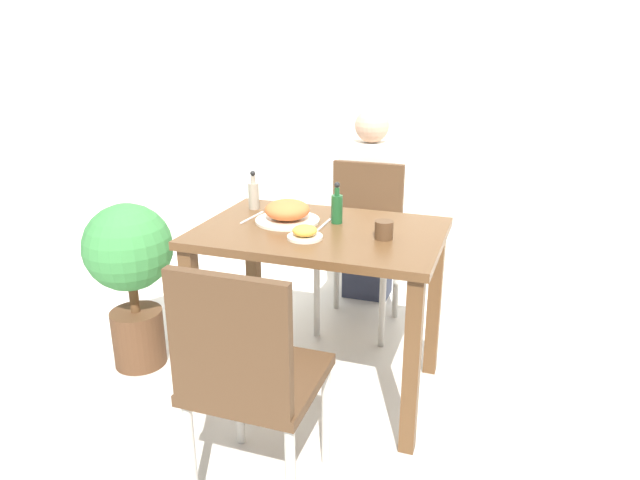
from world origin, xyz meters
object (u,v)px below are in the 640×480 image
Objects in this scene: drink_cup at (384,230)px; chair_far at (363,236)px; chair_near at (249,373)px; potted_plant_left at (130,266)px; person_figure at (370,207)px; food_plate at (287,212)px; side_plate at (305,233)px; condiment_bottle at (254,194)px; sauce_bottle at (337,207)px.

chair_far is at bearing 110.22° from drink_cup.
chair_near is 1.12m from potted_plant_left.
person_figure is at bearing -88.39° from chair_near.
chair_far is 3.18× the size of food_plate.
person_figure is at bearing 91.35° from side_plate.
chair_near is 0.66m from side_plate.
drink_cup is (0.28, 0.70, 0.30)m from chair_near.
condiment_bottle reaches higher than drink_cup.
condiment_bottle is at bearing -127.20° from chair_far.
condiment_bottle is at bearing 139.07° from side_plate.
chair_far is at bearing 75.40° from food_plate.
condiment_bottle reaches higher than chair_near.
sauce_bottle is 1.01m from person_figure.
condiment_bottle is at bearing 148.30° from food_plate.
condiment_bottle is (-0.40, -0.53, 0.34)m from chair_far.
condiment_bottle is at bearing -111.63° from person_figure.
condiment_bottle reaches higher than side_plate.
person_figure reaches higher than potted_plant_left.
chair_near is at bearing -77.51° from food_plate.
chair_far is at bearing -90.03° from chair_near.
drink_cup is at bearing 18.20° from side_plate.
food_plate is 0.27m from condiment_bottle.
potted_plant_left is 1.46m from person_figure.
potted_plant_left is at bearing -168.46° from sauce_bottle.
chair_near is 1.81m from person_figure.
sauce_bottle is 0.16× the size of person_figure.
drink_cup is at bearing -111.93° from chair_near.
potted_plant_left is (-0.75, -0.14, -0.30)m from food_plate.
drink_cup reaches higher than potted_plant_left.
potted_plant_left is (-0.92, 0.64, 0.01)m from chair_near.
chair_far is 4.91× the size of sauce_bottle.
condiment_bottle is (-0.38, 0.33, 0.05)m from side_plate.
food_plate is (-0.17, -0.67, 0.31)m from chair_far.
chair_near is at bearing -90.03° from chair_far.
chair_far is (0.00, 1.45, 0.00)m from chair_near.
chair_far reaches higher than side_plate.
chair_far is 0.70m from sauce_bottle.
sauce_bottle is at bearing -84.76° from person_figure.
side_plate is at bearing -87.87° from chair_near.
side_plate is (-0.02, -0.86, 0.29)m from chair_far.
drink_cup is at bearing -30.30° from sauce_bottle.
food_plate is at bearing -31.70° from condiment_bottle.
condiment_bottle is (-0.68, 0.23, 0.03)m from drink_cup.
person_figure is at bearing 95.24° from sauce_bottle.
chair_far is 0.76m from food_plate.
potted_plant_left is at bearing -126.82° from person_figure.
food_plate is at bearing 168.95° from drink_cup.
drink_cup is 0.41× the size of condiment_bottle.
side_plate is 0.17× the size of potted_plant_left.
food_plate is at bearing -96.85° from person_figure.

